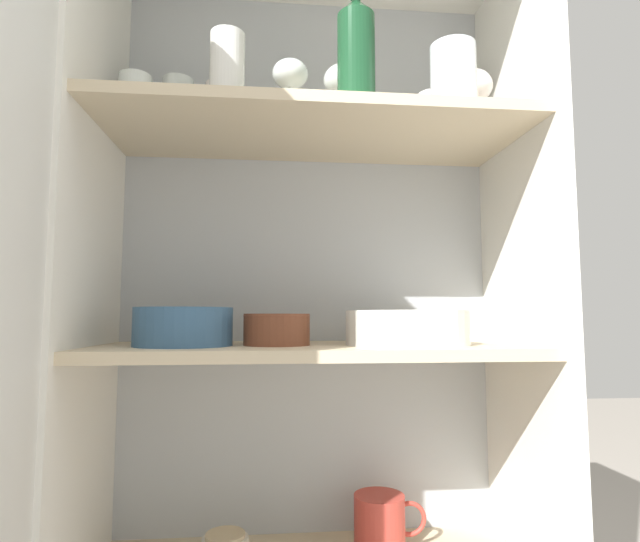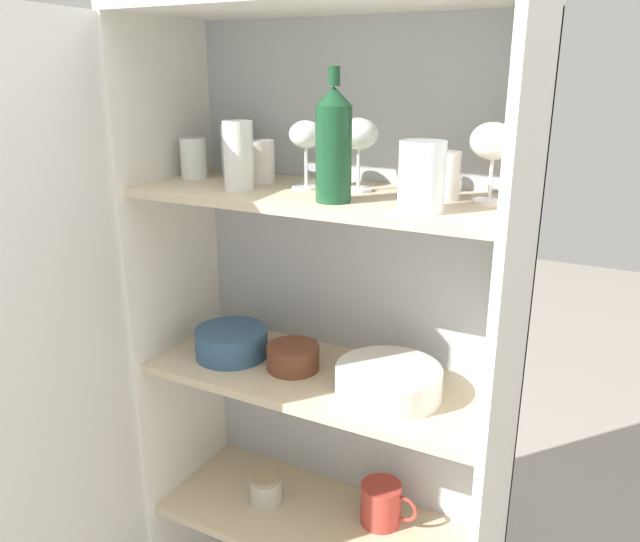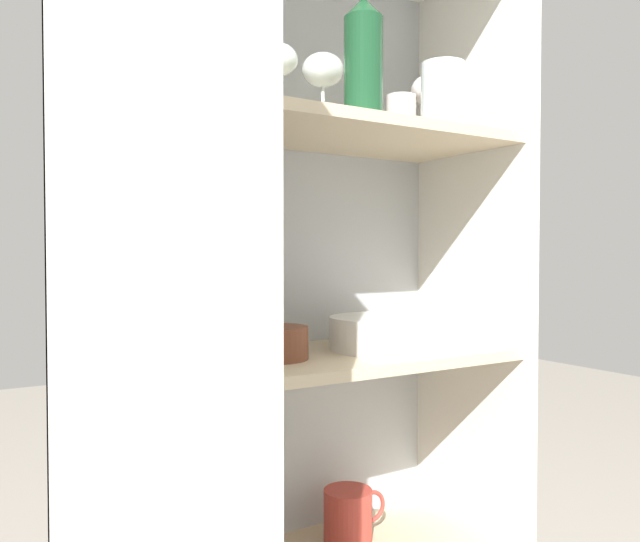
% 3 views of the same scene
% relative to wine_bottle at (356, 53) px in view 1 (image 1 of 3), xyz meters
% --- Properties ---
extents(cupboard_back_panel, '(0.83, 0.02, 1.52)m').
position_rel_wine_bottle_xyz_m(cupboard_back_panel, '(-0.07, 0.25, -0.52)').
color(cupboard_back_panel, '#B2B7BC').
rests_on(cupboard_back_panel, ground_plane).
extents(cupboard_side_left, '(0.02, 0.35, 1.52)m').
position_rel_wine_bottle_xyz_m(cupboard_side_left, '(-0.47, 0.08, -0.52)').
color(cupboard_side_left, white).
rests_on(cupboard_side_left, ground_plane).
extents(cupboard_side_right, '(0.02, 0.35, 1.52)m').
position_rel_wine_bottle_xyz_m(cupboard_side_right, '(0.34, 0.08, -0.52)').
color(cupboard_side_right, white).
rests_on(cupboard_side_right, ground_plane).
extents(shelf_board_middle, '(0.79, 0.31, 0.02)m').
position_rel_wine_bottle_xyz_m(shelf_board_middle, '(-0.07, 0.08, -0.53)').
color(shelf_board_middle, beige).
extents(shelf_board_upper, '(0.79, 0.31, 0.02)m').
position_rel_wine_bottle_xyz_m(shelf_board_upper, '(-0.07, 0.08, -0.12)').
color(shelf_board_upper, beige).
extents(tumbler_glass_0, '(0.07, 0.07, 0.09)m').
position_rel_wine_bottle_xyz_m(tumbler_glass_0, '(-0.25, 0.12, -0.06)').
color(tumbler_glass_0, silver).
rests_on(tumbler_glass_0, shelf_board_upper).
extents(tumbler_glass_1, '(0.06, 0.06, 0.12)m').
position_rel_wine_bottle_xyz_m(tumbler_glass_1, '(-0.34, 0.17, -0.05)').
color(tumbler_glass_1, white).
rests_on(tumbler_glass_1, shelf_board_upper).
extents(tumbler_glass_2, '(0.08, 0.08, 0.12)m').
position_rel_wine_bottle_xyz_m(tumbler_glass_2, '(0.18, -0.01, -0.05)').
color(tumbler_glass_2, white).
rests_on(tumbler_glass_2, shelf_board_upper).
extents(tumbler_glass_3, '(0.06, 0.06, 0.09)m').
position_rel_wine_bottle_xyz_m(tumbler_glass_3, '(0.18, 0.12, -0.06)').
color(tumbler_glass_3, silver).
rests_on(tumbler_glass_3, shelf_board_upper).
extents(tumbler_glass_4, '(0.06, 0.06, 0.14)m').
position_rel_wine_bottle_xyz_m(tumbler_glass_4, '(-0.23, 0.02, -0.04)').
color(tumbler_glass_4, white).
rests_on(tumbler_glass_4, shelf_board_upper).
extents(tumbler_glass_5, '(0.06, 0.06, 0.09)m').
position_rel_wine_bottle_xyz_m(tumbler_glass_5, '(-0.41, 0.10, -0.06)').
color(tumbler_glass_5, white).
rests_on(tumbler_glass_5, shelf_board_upper).
extents(wine_glass_0, '(0.07, 0.07, 0.14)m').
position_rel_wine_bottle_xyz_m(wine_glass_0, '(-0.11, 0.10, -0.00)').
color(wine_glass_0, white).
rests_on(wine_glass_0, shelf_board_upper).
extents(wine_glass_1, '(0.08, 0.08, 0.15)m').
position_rel_wine_bottle_xyz_m(wine_glass_1, '(-0.01, 0.13, 0.00)').
color(wine_glass_1, white).
rests_on(wine_glass_1, shelf_board_upper).
extents(wine_glass_2, '(0.09, 0.09, 0.15)m').
position_rel_wine_bottle_xyz_m(wine_glass_2, '(0.27, 0.12, 0.00)').
color(wine_glass_2, silver).
rests_on(wine_glass_2, shelf_board_upper).
extents(wine_bottle, '(0.07, 0.07, 0.25)m').
position_rel_wine_bottle_xyz_m(wine_bottle, '(0.00, 0.00, 0.00)').
color(wine_bottle, '#194728').
rests_on(wine_bottle, shelf_board_upper).
extents(plate_stack_white, '(0.23, 0.23, 0.06)m').
position_rel_wine_bottle_xyz_m(plate_stack_white, '(0.10, 0.06, -0.49)').
color(plate_stack_white, white).
rests_on(plate_stack_white, shelf_board_middle).
extents(mixing_bowl_large, '(0.17, 0.17, 0.07)m').
position_rel_wine_bottle_xyz_m(mixing_bowl_large, '(-0.30, 0.07, -0.49)').
color(mixing_bowl_large, '#33567A').
rests_on(mixing_bowl_large, shelf_board_middle).
extents(serving_bowl_small, '(0.12, 0.12, 0.06)m').
position_rel_wine_bottle_xyz_m(serving_bowl_small, '(-0.14, 0.07, -0.49)').
color(serving_bowl_small, brown).
rests_on(serving_bowl_small, shelf_board_middle).
extents(coffee_mug_primary, '(0.14, 0.10, 0.10)m').
position_rel_wine_bottle_xyz_m(coffee_mug_primary, '(0.07, 0.14, -0.87)').
color(coffee_mug_primary, '#BC3D33').
rests_on(coffee_mug_primary, shelf_board_lower).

